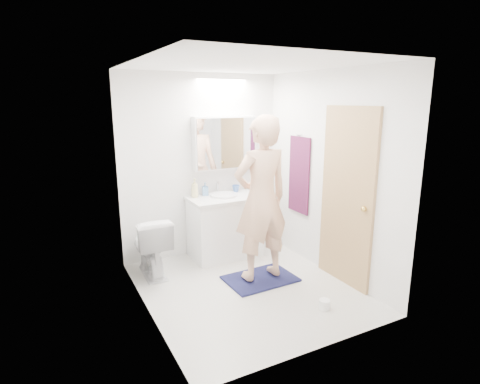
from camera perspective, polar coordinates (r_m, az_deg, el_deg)
floor at (r=4.50m, az=0.93°, el=-13.85°), size 2.50×2.50×0.00m
ceiling at (r=4.02m, az=1.07°, el=18.23°), size 2.50×2.50×0.00m
wall_back at (r=5.21m, az=-5.60°, el=3.82°), size 2.50×0.00×2.50m
wall_front at (r=3.09m, az=12.16°, el=-3.13°), size 2.50×0.00×2.50m
wall_left at (r=3.71m, az=-14.10°, el=-0.45°), size 0.00×2.50×2.50m
wall_right at (r=4.71m, az=12.85°, el=2.52°), size 0.00×2.50×2.50m
vanity_cabinet at (r=5.23m, az=-2.22°, el=-5.26°), size 0.90×0.55×0.78m
countertop at (r=5.11m, az=-2.26°, el=-0.90°), size 0.95×0.58×0.04m
sink_basin at (r=5.13m, az=-2.41°, el=-0.45°), size 0.36×0.36×0.03m
faucet at (r=5.28m, az=-3.29°, el=0.68°), size 0.02×0.02×0.16m
medicine_cabinet at (r=5.22m, az=-2.28°, el=7.22°), size 0.88×0.14×0.70m
mirror_panel at (r=5.15m, az=-1.92°, el=7.14°), size 0.84×0.01×0.66m
toilet at (r=4.81m, az=-12.93°, el=-7.62°), size 0.43×0.73×0.73m
bath_rug at (r=4.68m, az=2.99°, el=-12.57°), size 0.82×0.57×0.02m
person at (r=4.35m, az=3.14°, el=-1.04°), size 0.69×0.47×1.86m
door at (r=4.48m, az=15.40°, el=-0.79°), size 0.04×0.80×2.00m
door_knob at (r=4.26m, az=17.69°, el=-2.37°), size 0.06×0.06×0.06m
towel at (r=5.14m, az=8.66°, el=2.47°), size 0.02×0.42×1.00m
towel_hook at (r=5.06m, az=8.74°, el=8.24°), size 0.07×0.02×0.02m
soap_bottle_a at (r=5.08m, az=-6.66°, el=0.58°), size 0.10×0.10×0.25m
soap_bottle_b at (r=5.17m, az=-5.13°, el=0.44°), size 0.10×0.10×0.17m
toothbrush_cup at (r=5.34m, az=-0.62°, el=0.50°), size 0.11×0.11×0.10m
toilet_paper_roll at (r=4.17m, az=12.28°, el=-15.79°), size 0.11×0.11×0.10m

